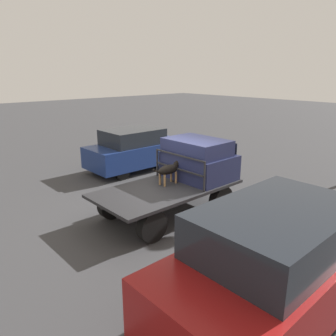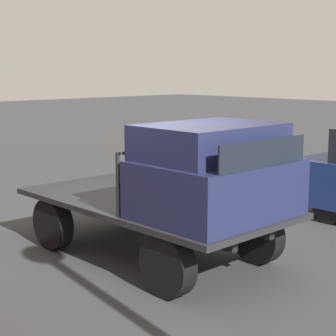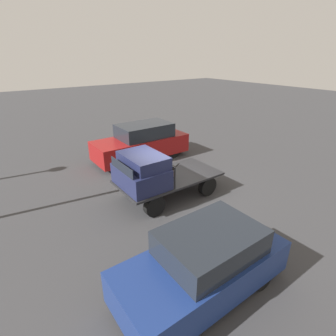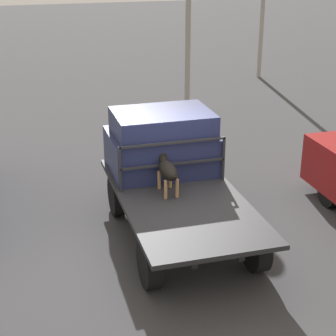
{
  "view_description": "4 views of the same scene",
  "coord_description": "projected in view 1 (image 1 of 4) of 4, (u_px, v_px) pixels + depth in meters",
  "views": [
    {
      "loc": [
        -5.72,
        -6.39,
        3.91
      ],
      "look_at": [
        0.18,
        0.17,
        1.32
      ],
      "focal_mm": 35.0,
      "sensor_mm": 36.0,
      "label": 1
    },
    {
      "loc": [
        5.98,
        -5.3,
        2.71
      ],
      "look_at": [
        0.18,
        0.17,
        1.32
      ],
      "focal_mm": 60.0,
      "sensor_mm": 36.0,
      "label": 2
    },
    {
      "loc": [
        5.51,
        7.58,
        5.33
      ],
      "look_at": [
        0.18,
        0.17,
        1.32
      ],
      "focal_mm": 28.0,
      "sensor_mm": 36.0,
      "label": 3
    },
    {
      "loc": [
        -8.43,
        2.63,
        4.99
      ],
      "look_at": [
        0.18,
        0.17,
        1.32
      ],
      "focal_mm": 60.0,
      "sensor_mm": 36.0,
      "label": 4
    }
  ],
  "objects": [
    {
      "name": "ground_plane",
      "position": [
        167.0,
        215.0,
        9.33
      ],
      "size": [
        80.0,
        80.0,
        0.0
      ],
      "primitive_type": "plane",
      "color": "#38383A"
    },
    {
      "name": "dog",
      "position": [
        170.0,
        169.0,
        9.26
      ],
      "size": [
        1.1,
        0.27,
        0.69
      ],
      "rotation": [
        0.0,
        0.0,
        -0.28
      ],
      "color": "#9E7547",
      "rests_on": "flatbed_truck"
    },
    {
      "name": "truck_headboard",
      "position": [
        179.0,
        164.0,
        9.22
      ],
      "size": [
        0.04,
        1.96,
        0.84
      ],
      "color": "#232326",
      "rests_on": "flatbed_truck"
    },
    {
      "name": "truck_cab",
      "position": [
        198.0,
        160.0,
        9.72
      ],
      "size": [
        1.5,
        1.96,
        1.19
      ],
      "color": "#1E2347",
      "rests_on": "flatbed_truck"
    },
    {
      "name": "parked_pickup_far",
      "position": [
        281.0,
        260.0,
        5.38
      ],
      "size": [
        5.05,
        1.98,
        1.93
      ],
      "rotation": [
        0.0,
        0.0,
        -0.07
      ],
      "color": "black",
      "rests_on": "ground"
    },
    {
      "name": "flatbed_truck",
      "position": [
        167.0,
        194.0,
        9.16
      ],
      "size": [
        4.13,
        2.08,
        0.85
      ],
      "color": "black",
      "rests_on": "ground"
    },
    {
      "name": "parked_sedan",
      "position": [
        136.0,
        149.0,
        13.49
      ],
      "size": [
        4.17,
        1.83,
        1.7
      ],
      "rotation": [
        0.0,
        0.0,
        0.09
      ],
      "color": "black",
      "rests_on": "ground"
    }
  ]
}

